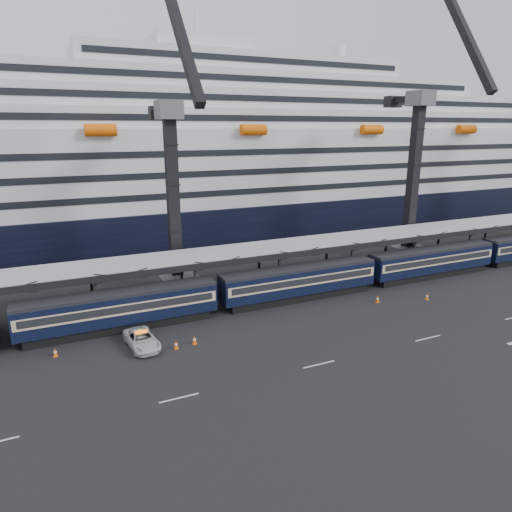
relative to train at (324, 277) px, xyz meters
name	(u,v)px	position (x,y,z in m)	size (l,w,h in m)	color
ground	(414,319)	(4.65, -10.00, -2.20)	(260.00, 260.00, 0.00)	black
train	(324,277)	(0.00, 0.00, 0.00)	(133.05, 3.00, 4.05)	black
canopy	(339,241)	(4.65, 4.00, 3.05)	(130.00, 6.25, 5.53)	#919498
cruise_ship	(237,166)	(3.57, 35.99, 10.14)	(214.09, 28.84, 34.00)	black
crane_dark_near	(174,193)	(-15.35, 8.59, 9.73)	(4.50, 17.75, 35.08)	#505459
crane_dark_mid	(416,170)	(19.65, 7.59, 11.16)	(4.50, 18.24, 39.64)	#505459
pickup_truck	(142,340)	(-22.25, -4.70, -1.49)	(2.37, 5.13, 1.43)	silver
worker	(140,337)	(-22.33, -4.22, -1.41)	(0.58, 0.38, 1.59)	#E6FD0D
traffic_cone_a	(55,352)	(-29.45, -3.39, -1.81)	(0.39, 0.39, 0.78)	#FF6208
traffic_cone_b	(176,345)	(-19.55, -6.30, -1.80)	(0.40, 0.40, 0.81)	#FF6208
traffic_cone_c	(195,340)	(-17.76, -6.08, -1.79)	(0.41, 0.41, 0.82)	#FF6208
traffic_cone_d	(378,299)	(4.23, -4.63, -1.79)	(0.42, 0.42, 0.83)	#FF6208
traffic_cone_e	(427,296)	(9.98, -6.30, -1.81)	(0.39, 0.39, 0.79)	#FF6208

